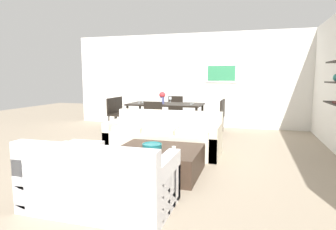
{
  "coord_description": "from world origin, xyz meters",
  "views": [
    {
      "loc": [
        1.46,
        -4.8,
        1.44
      ],
      "look_at": [
        -0.0,
        0.2,
        0.75
      ],
      "focal_mm": 30.66,
      "sensor_mm": 36.0,
      "label": 1
    }
  ],
  "objects_px": {
    "wine_glass_right_far": "(193,99)",
    "centerpiece_vase": "(162,97)",
    "dining_chair_head": "(175,109)",
    "dining_chair_left_near": "(115,112)",
    "wine_glass_left_near": "(139,99)",
    "wine_glass_right_near": "(191,101)",
    "dining_table": "(166,106)",
    "wine_glass_left_far": "(142,98)",
    "wine_glass_head": "(170,98)",
    "loveseat_white": "(100,182)",
    "dining_chair_right_far": "(219,113)",
    "wine_glass_foot": "(161,100)",
    "candle_jar": "(174,149)",
    "sofa_beige": "(164,138)",
    "decorative_bowl": "(152,146)",
    "dining_chair_foot": "(155,117)",
    "dining_chair_left_far": "(122,110)",
    "dining_chair_right_near": "(217,116)",
    "coffee_table": "(158,161)"
  },
  "relations": [
    {
      "from": "loveseat_white",
      "to": "wine_glass_head",
      "type": "xyz_separation_m",
      "value": [
        -0.61,
        4.96,
        0.56
      ]
    },
    {
      "from": "dining_chair_head",
      "to": "dining_chair_foot",
      "type": "height_order",
      "value": "same"
    },
    {
      "from": "dining_chair_left_near",
      "to": "wine_glass_left_far",
      "type": "relative_size",
      "value": 5.17
    },
    {
      "from": "dining_chair_head",
      "to": "dining_chair_right_far",
      "type": "distance_m",
      "value": 1.53
    },
    {
      "from": "loveseat_white",
      "to": "wine_glass_right_near",
      "type": "height_order",
      "value": "wine_glass_right_near"
    },
    {
      "from": "sofa_beige",
      "to": "dining_table",
      "type": "xyz_separation_m",
      "value": [
        -0.6,
        2.1,
        0.39
      ]
    },
    {
      "from": "centerpiece_vase",
      "to": "dining_chair_left_near",
      "type": "bearing_deg",
      "value": -172.35
    },
    {
      "from": "dining_chair_foot",
      "to": "wine_glass_head",
      "type": "distance_m",
      "value": 1.38
    },
    {
      "from": "wine_glass_left_near",
      "to": "dining_chair_foot",
      "type": "bearing_deg",
      "value": -47.77
    },
    {
      "from": "loveseat_white",
      "to": "dining_chair_right_far",
      "type": "relative_size",
      "value": 1.8
    },
    {
      "from": "decorative_bowl",
      "to": "dining_chair_left_far",
      "type": "xyz_separation_m",
      "value": [
        -2.15,
        3.49,
        0.09
      ]
    },
    {
      "from": "centerpiece_vase",
      "to": "wine_glass_right_far",
      "type": "bearing_deg",
      "value": 12.33
    },
    {
      "from": "dining_table",
      "to": "wine_glass_left_far",
      "type": "distance_m",
      "value": 0.74
    },
    {
      "from": "dining_chair_right_far",
      "to": "dining_chair_right_near",
      "type": "height_order",
      "value": "same"
    },
    {
      "from": "dining_chair_head",
      "to": "dining_chair_right_far",
      "type": "height_order",
      "value": "same"
    },
    {
      "from": "dining_chair_head",
      "to": "dining_chair_right_near",
      "type": "bearing_deg",
      "value": -39.33
    },
    {
      "from": "dining_table",
      "to": "dining_chair_left_far",
      "type": "relative_size",
      "value": 2.2
    },
    {
      "from": "wine_glass_left_near",
      "to": "wine_glass_head",
      "type": "bearing_deg",
      "value": 38.27
    },
    {
      "from": "loveseat_white",
      "to": "dining_table",
      "type": "distance_m",
      "value": 4.58
    },
    {
      "from": "dining_table",
      "to": "wine_glass_head",
      "type": "xyz_separation_m",
      "value": [
        -0.0,
        0.44,
        0.17
      ]
    },
    {
      "from": "wine_glass_foot",
      "to": "candle_jar",
      "type": "bearing_deg",
      "value": -68.71
    },
    {
      "from": "dining_chair_left_far",
      "to": "dining_chair_left_near",
      "type": "relative_size",
      "value": 1.0
    },
    {
      "from": "coffee_table",
      "to": "wine_glass_left_near",
      "type": "relative_size",
      "value": 7.77
    },
    {
      "from": "dining_table",
      "to": "wine_glass_left_far",
      "type": "bearing_deg",
      "value": 170.17
    },
    {
      "from": "dining_chair_head",
      "to": "dining_chair_left_near",
      "type": "bearing_deg",
      "value": -140.67
    },
    {
      "from": "decorative_bowl",
      "to": "dining_chair_foot",
      "type": "relative_size",
      "value": 0.34
    },
    {
      "from": "sofa_beige",
      "to": "dining_chair_left_near",
      "type": "xyz_separation_m",
      "value": [
        -1.97,
        1.87,
        0.21
      ]
    },
    {
      "from": "decorative_bowl",
      "to": "dining_chair_right_far",
      "type": "bearing_deg",
      "value": 80.22
    },
    {
      "from": "wine_glass_left_far",
      "to": "dining_chair_left_far",
      "type": "bearing_deg",
      "value": 171.43
    },
    {
      "from": "dining_chair_head",
      "to": "dining_chair_left_near",
      "type": "height_order",
      "value": "same"
    },
    {
      "from": "wine_glass_right_far",
      "to": "centerpiece_vase",
      "type": "bearing_deg",
      "value": -167.67
    },
    {
      "from": "dining_chair_left_near",
      "to": "wine_glass_right_near",
      "type": "xyz_separation_m",
      "value": [
        2.08,
        0.1,
        0.34
      ]
    },
    {
      "from": "candle_jar",
      "to": "wine_glass_head",
      "type": "bearing_deg",
      "value": 106.69
    },
    {
      "from": "dining_table",
      "to": "candle_jar",
      "type": "bearing_deg",
      "value": -71.28
    },
    {
      "from": "dining_chair_right_near",
      "to": "wine_glass_right_near",
      "type": "xyz_separation_m",
      "value": [
        -0.67,
        0.1,
        0.34
      ]
    },
    {
      "from": "dining_chair_head",
      "to": "dining_chair_left_far",
      "type": "distance_m",
      "value": 1.53
    },
    {
      "from": "dining_table",
      "to": "loveseat_white",
      "type": "bearing_deg",
      "value": -82.31
    },
    {
      "from": "dining_chair_left_near",
      "to": "candle_jar",
      "type": "bearing_deg",
      "value": -51.23
    },
    {
      "from": "wine_glass_left_near",
      "to": "wine_glass_right_near",
      "type": "relative_size",
      "value": 1.11
    },
    {
      "from": "dining_chair_head",
      "to": "wine_glass_left_far",
      "type": "bearing_deg",
      "value": -132.23
    },
    {
      "from": "sofa_beige",
      "to": "candle_jar",
      "type": "height_order",
      "value": "sofa_beige"
    },
    {
      "from": "coffee_table",
      "to": "dining_chair_left_near",
      "type": "xyz_separation_m",
      "value": [
        -2.24,
        3.04,
        0.31
      ]
    },
    {
      "from": "wine_glass_head",
      "to": "sofa_beige",
      "type": "bearing_deg",
      "value": -76.68
    },
    {
      "from": "decorative_bowl",
      "to": "wine_glass_head",
      "type": "height_order",
      "value": "wine_glass_head"
    },
    {
      "from": "candle_jar",
      "to": "dining_chair_head",
      "type": "height_order",
      "value": "dining_chair_head"
    },
    {
      "from": "dining_table",
      "to": "dining_chair_foot",
      "type": "distance_m",
      "value": 0.92
    },
    {
      "from": "dining_chair_foot",
      "to": "wine_glass_left_near",
      "type": "xyz_separation_m",
      "value": [
        -0.71,
        0.78,
        0.36
      ]
    },
    {
      "from": "dining_chair_head",
      "to": "dining_chair_left_far",
      "type": "bearing_deg",
      "value": -153.69
    },
    {
      "from": "dining_chair_head",
      "to": "dining_chair_left_near",
      "type": "relative_size",
      "value": 1.0
    },
    {
      "from": "decorative_bowl",
      "to": "wine_glass_right_far",
      "type": "relative_size",
      "value": 1.8
    }
  ]
}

